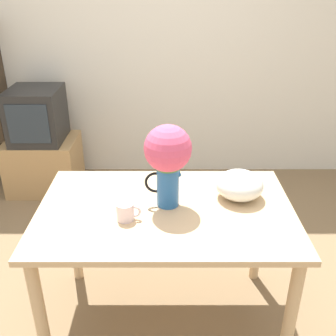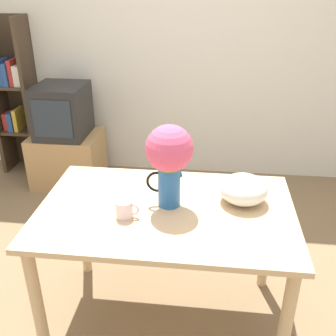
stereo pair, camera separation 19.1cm
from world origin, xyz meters
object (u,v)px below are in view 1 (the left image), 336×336
white_bowl (241,185)px  flower_vase (169,156)px  tv_set (38,115)px  coffee_mug (127,211)px

white_bowl → flower_vase: bearing=-169.3°
flower_vase → tv_set: (-1.13, 1.53, -0.31)m
tv_set → white_bowl: bearing=-44.0°
coffee_mug → white_bowl: bearing=19.9°
coffee_mug → tv_set: 1.91m
flower_vase → white_bowl: flower_vase is taller
flower_vase → coffee_mug: bearing=-145.4°
white_bowl → tv_set: 2.10m
flower_vase → tv_set: 1.93m
tv_set → coffee_mug: bearing=-60.7°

